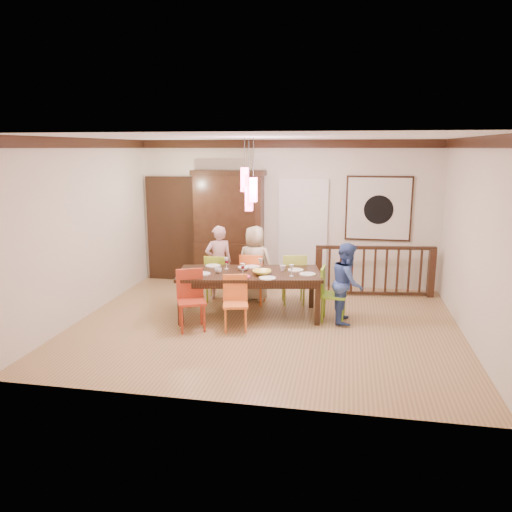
% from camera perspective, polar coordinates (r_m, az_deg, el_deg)
% --- Properties ---
extents(floor, '(6.00, 6.00, 0.00)m').
position_cam_1_polar(floor, '(7.97, 1.06, -7.89)').
color(floor, '#977149').
rests_on(floor, ground).
extents(ceiling, '(6.00, 6.00, 0.00)m').
position_cam_1_polar(ceiling, '(7.48, 1.15, 13.45)').
color(ceiling, white).
rests_on(ceiling, wall_back).
extents(wall_back, '(6.00, 0.00, 6.00)m').
position_cam_1_polar(wall_back, '(10.04, 3.43, 4.83)').
color(wall_back, beige).
rests_on(wall_back, floor).
extents(wall_left, '(0.00, 5.00, 5.00)m').
position_cam_1_polar(wall_left, '(8.60, -19.07, 2.93)').
color(wall_left, beige).
rests_on(wall_left, floor).
extents(wall_right, '(0.00, 5.00, 5.00)m').
position_cam_1_polar(wall_right, '(7.70, 23.71, 1.55)').
color(wall_right, beige).
rests_on(wall_right, floor).
extents(crown_molding, '(6.00, 5.00, 0.16)m').
position_cam_1_polar(crown_molding, '(7.48, 1.15, 12.84)').
color(crown_molding, black).
rests_on(crown_molding, wall_back).
extents(panel_door, '(1.04, 0.07, 2.24)m').
position_cam_1_polar(panel_door, '(10.61, -9.62, 2.90)').
color(panel_door, black).
rests_on(panel_door, wall_back).
extents(white_doorway, '(0.97, 0.05, 2.22)m').
position_cam_1_polar(white_doorway, '(10.03, 5.37, 2.48)').
color(white_doorway, silver).
rests_on(white_doorway, wall_back).
extents(painting, '(1.25, 0.06, 1.25)m').
position_cam_1_polar(painting, '(9.93, 13.83, 5.28)').
color(painting, black).
rests_on(painting, wall_back).
extents(pendant_cluster, '(0.27, 0.21, 1.14)m').
position_cam_1_polar(pendant_cluster, '(7.97, -0.80, 7.67)').
color(pendant_cluster, '#EE4775').
rests_on(pendant_cluster, ceiling).
extents(dining_table, '(2.47, 1.44, 0.75)m').
position_cam_1_polar(dining_table, '(8.21, -0.77, -2.35)').
color(dining_table, black).
rests_on(dining_table, floor).
extents(chair_far_left, '(0.40, 0.40, 0.87)m').
position_cam_1_polar(chair_far_left, '(9.08, -4.44, -2.12)').
color(chair_far_left, '#9EBA25').
rests_on(chair_far_left, floor).
extents(chair_far_mid, '(0.43, 0.43, 0.92)m').
position_cam_1_polar(chair_far_mid, '(8.92, -0.31, -2.13)').
color(chair_far_mid, orange).
rests_on(chair_far_mid, floor).
extents(chair_far_right, '(0.50, 0.50, 0.92)m').
position_cam_1_polar(chair_far_right, '(8.93, 4.30, -2.15)').
color(chair_far_right, '#AAC53D').
rests_on(chair_far_right, floor).
extents(chair_near_left, '(0.55, 0.55, 0.92)m').
position_cam_1_polar(chair_near_left, '(7.68, -7.39, -4.62)').
color(chair_near_left, '#AE341B').
rests_on(chair_near_left, floor).
extents(chair_near_mid, '(0.45, 0.45, 0.84)m').
position_cam_1_polar(chair_near_mid, '(7.62, -2.37, -5.04)').
color(chair_near_mid, orange).
rests_on(chair_near_mid, floor).
extents(chair_end_right, '(0.42, 0.42, 0.88)m').
position_cam_1_polar(chair_end_right, '(8.11, 8.88, -3.93)').
color(chair_end_right, '#79AD20').
rests_on(chair_end_right, floor).
extents(china_hutch, '(1.46, 0.46, 2.31)m').
position_cam_1_polar(china_hutch, '(10.08, -3.09, 3.21)').
color(china_hutch, black).
rests_on(china_hutch, floor).
extents(balustrade, '(2.23, 0.36, 0.96)m').
position_cam_1_polar(balustrade, '(9.61, 13.41, -1.58)').
color(balustrade, black).
rests_on(balustrade, floor).
extents(person_far_left, '(0.59, 0.52, 1.37)m').
position_cam_1_polar(person_far_left, '(9.18, -4.29, -0.74)').
color(person_far_left, beige).
rests_on(person_far_left, floor).
extents(person_far_mid, '(0.73, 0.53, 1.38)m').
position_cam_1_polar(person_far_mid, '(9.07, -0.15, -0.85)').
color(person_far_mid, beige).
rests_on(person_far_mid, floor).
extents(person_end_right, '(0.49, 0.63, 1.29)m').
position_cam_1_polar(person_end_right, '(8.07, 10.38, -3.04)').
color(person_end_right, '#3955A0').
rests_on(person_end_right, floor).
extents(serving_bowl, '(0.37, 0.37, 0.08)m').
position_cam_1_polar(serving_bowl, '(8.01, 0.67, -1.88)').
color(serving_bowl, gold).
rests_on(serving_bowl, dining_table).
extents(small_bowl, '(0.21, 0.21, 0.06)m').
position_cam_1_polar(small_bowl, '(8.30, -1.43, -1.43)').
color(small_bowl, white).
rests_on(small_bowl, dining_table).
extents(cup_left, '(0.14, 0.14, 0.09)m').
position_cam_1_polar(cup_left, '(8.14, -4.34, -1.63)').
color(cup_left, silver).
rests_on(cup_left, dining_table).
extents(cup_right, '(0.12, 0.12, 0.09)m').
position_cam_1_polar(cup_right, '(8.27, 3.07, -1.39)').
color(cup_right, silver).
rests_on(cup_right, dining_table).
extents(plate_far_left, '(0.26, 0.26, 0.01)m').
position_cam_1_polar(plate_far_left, '(8.62, -4.94, -1.11)').
color(plate_far_left, white).
rests_on(plate_far_left, dining_table).
extents(plate_far_mid, '(0.26, 0.26, 0.01)m').
position_cam_1_polar(plate_far_mid, '(8.52, -0.42, -1.22)').
color(plate_far_mid, white).
rests_on(plate_far_mid, dining_table).
extents(plate_far_right, '(0.26, 0.26, 0.01)m').
position_cam_1_polar(plate_far_right, '(8.32, 4.56, -1.59)').
color(plate_far_right, white).
rests_on(plate_far_right, dining_table).
extents(plate_near_left, '(0.26, 0.26, 0.01)m').
position_cam_1_polar(plate_near_left, '(8.10, -6.16, -2.02)').
color(plate_near_left, white).
rests_on(plate_near_left, dining_table).
extents(plate_near_mid, '(0.26, 0.26, 0.01)m').
position_cam_1_polar(plate_near_mid, '(7.79, 1.32, -2.52)').
color(plate_near_mid, white).
rests_on(plate_near_mid, dining_table).
extents(plate_end_right, '(0.26, 0.26, 0.01)m').
position_cam_1_polar(plate_end_right, '(8.06, 5.91, -2.07)').
color(plate_end_right, white).
rests_on(plate_end_right, dining_table).
extents(wine_glass_a, '(0.08, 0.08, 0.19)m').
position_cam_1_polar(wine_glass_a, '(8.39, -3.40, -0.84)').
color(wine_glass_a, '#590C19').
rests_on(wine_glass_a, dining_table).
extents(wine_glass_b, '(0.08, 0.08, 0.19)m').
position_cam_1_polar(wine_glass_b, '(8.32, 0.54, -0.93)').
color(wine_glass_b, silver).
rests_on(wine_glass_b, dining_table).
extents(wine_glass_c, '(0.08, 0.08, 0.19)m').
position_cam_1_polar(wine_glass_c, '(7.98, -1.51, -1.51)').
color(wine_glass_c, '#590C19').
rests_on(wine_glass_c, dining_table).
extents(wine_glass_d, '(0.08, 0.08, 0.19)m').
position_cam_1_polar(wine_glass_d, '(7.91, 4.08, -1.66)').
color(wine_glass_d, silver).
rests_on(wine_glass_d, dining_table).
extents(napkin, '(0.18, 0.14, 0.01)m').
position_cam_1_polar(napkin, '(7.88, -1.36, -2.35)').
color(napkin, '#D83359').
rests_on(napkin, dining_table).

